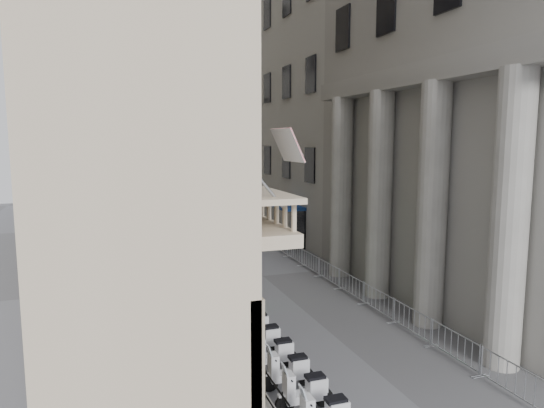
{
  "coord_description": "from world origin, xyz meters",
  "views": [
    {
      "loc": [
        -8.34,
        -6.29,
        7.66
      ],
      "look_at": [
        -0.41,
        16.45,
        4.5
      ],
      "focal_mm": 32.0,
      "sensor_mm": 36.0,
      "label": 1
    }
  ],
  "objects_px": {
    "street_lamp": "(197,189)",
    "info_kiosk": "(208,293)",
    "pedestrian_a": "(227,233)",
    "security_tent": "(218,217)",
    "pedestrian_b": "(213,220)"
  },
  "relations": [
    {
      "from": "pedestrian_a",
      "to": "info_kiosk",
      "type": "bearing_deg",
      "value": 73.71
    },
    {
      "from": "street_lamp",
      "to": "info_kiosk",
      "type": "relative_size",
      "value": 4.31
    },
    {
      "from": "security_tent",
      "to": "pedestrian_b",
      "type": "distance_m",
      "value": 11.78
    },
    {
      "from": "security_tent",
      "to": "pedestrian_a",
      "type": "xyz_separation_m",
      "value": [
        2.06,
        5.98,
        -2.23
      ]
    },
    {
      "from": "security_tent",
      "to": "pedestrian_a",
      "type": "relative_size",
      "value": 2.8
    },
    {
      "from": "street_lamp",
      "to": "info_kiosk",
      "type": "bearing_deg",
      "value": -86.36
    },
    {
      "from": "security_tent",
      "to": "pedestrian_a",
      "type": "distance_m",
      "value": 6.7
    },
    {
      "from": "street_lamp",
      "to": "pedestrian_a",
      "type": "height_order",
      "value": "street_lamp"
    },
    {
      "from": "info_kiosk",
      "to": "pedestrian_a",
      "type": "bearing_deg",
      "value": 81.96
    },
    {
      "from": "security_tent",
      "to": "info_kiosk",
      "type": "relative_size",
      "value": 2.32
    },
    {
      "from": "info_kiosk",
      "to": "pedestrian_b",
      "type": "bearing_deg",
      "value": 86.34
    },
    {
      "from": "street_lamp",
      "to": "info_kiosk",
      "type": "height_order",
      "value": "street_lamp"
    },
    {
      "from": "security_tent",
      "to": "info_kiosk",
      "type": "xyz_separation_m",
      "value": [
        -2.34,
        -8.09,
        -2.05
      ]
    },
    {
      "from": "pedestrian_a",
      "to": "pedestrian_b",
      "type": "distance_m",
      "value": 5.43
    },
    {
      "from": "security_tent",
      "to": "info_kiosk",
      "type": "distance_m",
      "value": 8.67
    }
  ]
}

